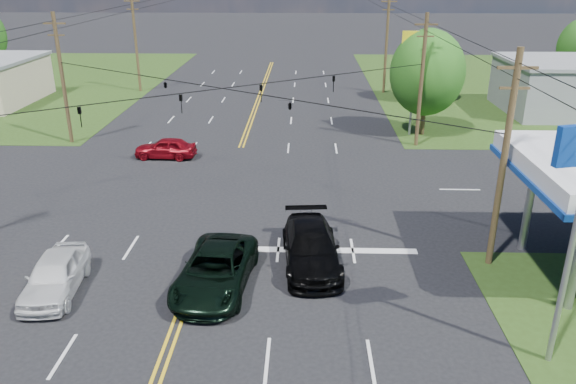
{
  "coord_description": "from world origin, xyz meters",
  "views": [
    {
      "loc": [
        4.67,
        -19.45,
        12.35
      ],
      "look_at": [
        3.9,
        6.0,
        2.14
      ],
      "focal_mm": 35.0,
      "sensor_mm": 36.0,
      "label": 1
    }
  ],
  "objects_px": {
    "pole_se": "(504,159)",
    "pole_nw": "(62,77)",
    "suv_black": "(311,247)",
    "tree_right_b": "(428,58)",
    "pickup_dkgreen": "(215,270)",
    "pole_right_far": "(387,43)",
    "pickup_white": "(55,275)",
    "tree_right_a": "(427,73)",
    "pole_left_far": "(136,42)",
    "pole_ne": "(422,79)"
  },
  "relations": [
    {
      "from": "suv_black",
      "to": "tree_right_a",
      "type": "bearing_deg",
      "value": 62.44
    },
    {
      "from": "pole_ne",
      "to": "pole_right_far",
      "type": "relative_size",
      "value": 0.95
    },
    {
      "from": "pole_right_far",
      "to": "pole_nw",
      "type": "bearing_deg",
      "value": -143.84
    },
    {
      "from": "tree_right_a",
      "to": "pickup_white",
      "type": "bearing_deg",
      "value": -128.93
    },
    {
      "from": "pole_se",
      "to": "suv_black",
      "type": "xyz_separation_m",
      "value": [
        -7.98,
        -0.34,
        -4.06
      ]
    },
    {
      "from": "pole_nw",
      "to": "pole_left_far",
      "type": "relative_size",
      "value": 0.95
    },
    {
      "from": "tree_right_b",
      "to": "suv_black",
      "type": "bearing_deg",
      "value": -109.0
    },
    {
      "from": "pole_ne",
      "to": "tree_right_a",
      "type": "distance_m",
      "value": 3.16
    },
    {
      "from": "tree_right_b",
      "to": "pole_nw",
      "type": "bearing_deg",
      "value": -153.05
    },
    {
      "from": "pole_nw",
      "to": "pole_ne",
      "type": "relative_size",
      "value": 1.0
    },
    {
      "from": "pole_left_far",
      "to": "pickup_dkgreen",
      "type": "height_order",
      "value": "pole_left_far"
    },
    {
      "from": "tree_right_b",
      "to": "suv_black",
      "type": "height_order",
      "value": "tree_right_b"
    },
    {
      "from": "pole_ne",
      "to": "tree_right_b",
      "type": "bearing_deg",
      "value": 76.87
    },
    {
      "from": "tree_right_b",
      "to": "suv_black",
      "type": "relative_size",
      "value": 1.21
    },
    {
      "from": "tree_right_a",
      "to": "pickup_dkgreen",
      "type": "height_order",
      "value": "tree_right_a"
    },
    {
      "from": "pickup_dkgreen",
      "to": "suv_black",
      "type": "height_order",
      "value": "suv_black"
    },
    {
      "from": "pole_left_far",
      "to": "tree_right_a",
      "type": "height_order",
      "value": "pole_left_far"
    },
    {
      "from": "tree_right_a",
      "to": "pickup_white",
      "type": "xyz_separation_m",
      "value": [
        -19.35,
        -23.96,
        -4.07
      ]
    },
    {
      "from": "tree_right_b",
      "to": "pole_ne",
      "type": "bearing_deg",
      "value": -103.13
    },
    {
      "from": "pickup_dkgreen",
      "to": "pickup_white",
      "type": "bearing_deg",
      "value": -169.92
    },
    {
      "from": "tree_right_a",
      "to": "pole_right_far",
      "type": "bearing_deg",
      "value": 93.58
    },
    {
      "from": "pole_left_far",
      "to": "pickup_white",
      "type": "xyz_separation_m",
      "value": [
        7.65,
        -39.96,
        -4.37
      ]
    },
    {
      "from": "pole_right_far",
      "to": "suv_black",
      "type": "bearing_deg",
      "value": -102.07
    },
    {
      "from": "pole_left_far",
      "to": "pole_right_far",
      "type": "xyz_separation_m",
      "value": [
        26.0,
        0.0,
        0.0
      ]
    },
    {
      "from": "tree_right_b",
      "to": "pickup_dkgreen",
      "type": "xyz_separation_m",
      "value": [
        -15.41,
        -35.42,
        -3.4
      ]
    },
    {
      "from": "pole_left_far",
      "to": "pole_ne",
      "type": "bearing_deg",
      "value": -36.16
    },
    {
      "from": "pole_se",
      "to": "pickup_white",
      "type": "distance_m",
      "value": 19.04
    },
    {
      "from": "tree_right_b",
      "to": "pickup_white",
      "type": "xyz_separation_m",
      "value": [
        -21.85,
        -35.96,
        -3.42
      ]
    },
    {
      "from": "pole_se",
      "to": "pole_nw",
      "type": "height_order",
      "value": "same"
    },
    {
      "from": "pole_ne",
      "to": "pickup_dkgreen",
      "type": "height_order",
      "value": "pole_ne"
    },
    {
      "from": "pole_nw",
      "to": "pole_ne",
      "type": "distance_m",
      "value": 26.0
    },
    {
      "from": "pickup_white",
      "to": "pole_right_far",
      "type": "bearing_deg",
      "value": 60.12
    },
    {
      "from": "pickup_dkgreen",
      "to": "pole_ne",
      "type": "bearing_deg",
      "value": 65.01
    },
    {
      "from": "pole_ne",
      "to": "pole_right_far",
      "type": "bearing_deg",
      "value": 90.0
    },
    {
      "from": "pole_nw",
      "to": "pole_left_far",
      "type": "xyz_separation_m",
      "value": [
        0.0,
        19.0,
        0.25
      ]
    },
    {
      "from": "pole_nw",
      "to": "pickup_white",
      "type": "height_order",
      "value": "pole_nw"
    },
    {
      "from": "pole_nw",
      "to": "pickup_white",
      "type": "distance_m",
      "value": 22.68
    },
    {
      "from": "pole_right_far",
      "to": "pickup_white",
      "type": "bearing_deg",
      "value": -114.67
    },
    {
      "from": "pole_nw",
      "to": "pickup_white",
      "type": "relative_size",
      "value": 2.02
    },
    {
      "from": "pole_nw",
      "to": "pole_ne",
      "type": "bearing_deg",
      "value": 0.0
    },
    {
      "from": "tree_right_a",
      "to": "pole_left_far",
      "type": "bearing_deg",
      "value": 149.35
    },
    {
      "from": "suv_black",
      "to": "pole_nw",
      "type": "bearing_deg",
      "value": 129.75
    },
    {
      "from": "pole_left_far",
      "to": "tree_right_b",
      "type": "xyz_separation_m",
      "value": [
        29.5,
        -4.0,
        -0.95
      ]
    },
    {
      "from": "pole_nw",
      "to": "pickup_dkgreen",
      "type": "relative_size",
      "value": 1.61
    },
    {
      "from": "pole_se",
      "to": "tree_right_a",
      "type": "xyz_separation_m",
      "value": [
        1.0,
        21.0,
        -0.05
      ]
    },
    {
      "from": "pickup_dkgreen",
      "to": "suv_black",
      "type": "bearing_deg",
      "value": 33.07
    },
    {
      "from": "pole_se",
      "to": "tree_right_b",
      "type": "relative_size",
      "value": 1.34
    },
    {
      "from": "pole_nw",
      "to": "suv_black",
      "type": "relative_size",
      "value": 1.62
    },
    {
      "from": "pole_ne",
      "to": "pickup_white",
      "type": "relative_size",
      "value": 2.02
    },
    {
      "from": "pole_right_far",
      "to": "pickup_white",
      "type": "distance_m",
      "value": 44.19
    }
  ]
}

